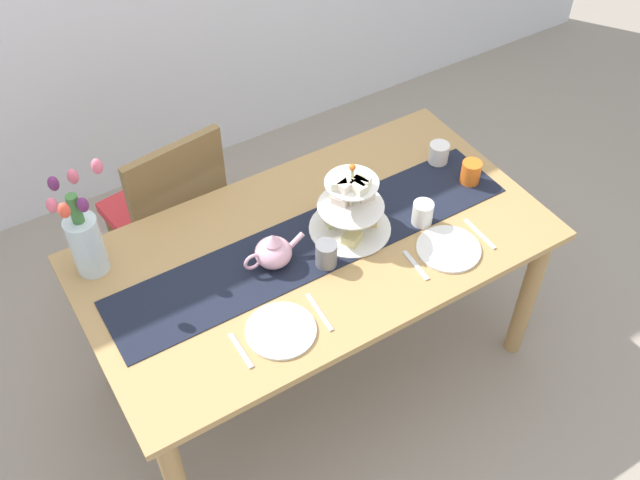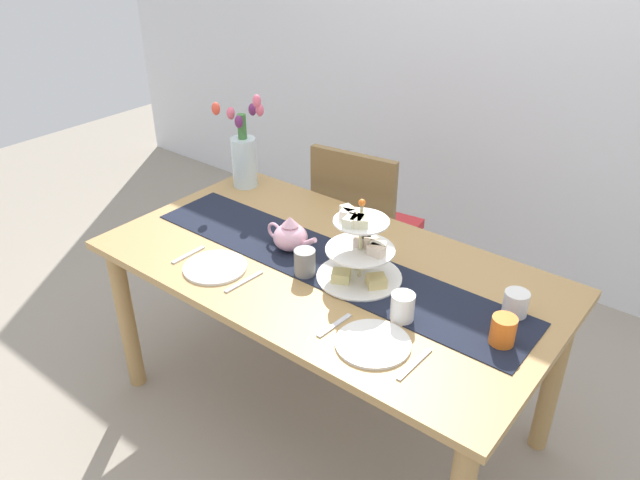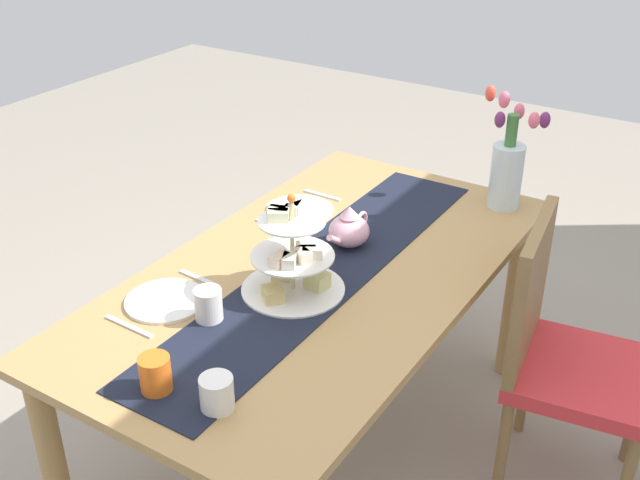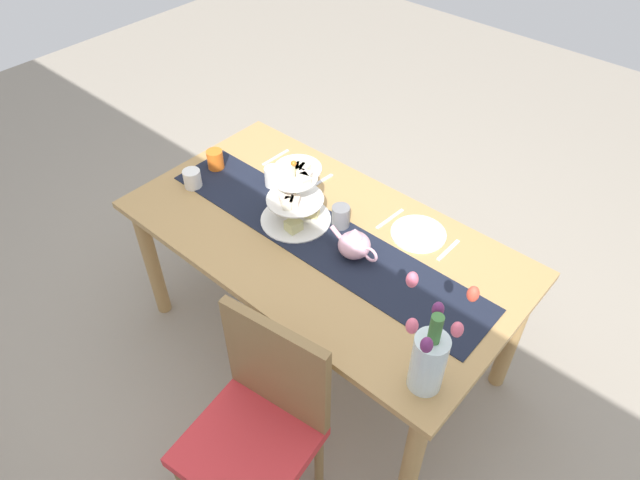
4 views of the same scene
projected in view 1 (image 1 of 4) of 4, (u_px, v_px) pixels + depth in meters
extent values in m
plane|color=gray|center=(317.00, 361.00, 3.13)|extent=(8.00, 8.00, 0.00)
cube|color=tan|center=(316.00, 247.00, 2.62)|extent=(1.67, 0.90, 0.03)
cylinder|color=tan|center=(528.00, 295.00, 2.94)|extent=(0.07, 0.07, 0.70)
cylinder|color=tan|center=(97.00, 327.00, 2.83)|extent=(0.07, 0.07, 0.70)
cylinder|color=tan|center=(414.00, 188.00, 3.39)|extent=(0.07, 0.07, 0.70)
cylinder|color=olive|center=(183.00, 210.00, 3.49)|extent=(0.04, 0.04, 0.41)
cylinder|color=olive|center=(116.00, 245.00, 3.33)|extent=(0.04, 0.04, 0.41)
cylinder|color=olive|center=(226.00, 253.00, 3.30)|extent=(0.04, 0.04, 0.41)
cylinder|color=olive|center=(157.00, 292.00, 3.14)|extent=(0.04, 0.04, 0.41)
cube|color=red|center=(163.00, 212.00, 3.15)|extent=(0.47, 0.47, 0.05)
cube|color=olive|center=(179.00, 192.00, 2.87)|extent=(0.42, 0.09, 0.45)
cube|color=black|center=(315.00, 242.00, 2.61)|extent=(1.54, 0.30, 0.00)
cylinder|color=beige|center=(351.00, 200.00, 2.56)|extent=(0.01, 0.01, 0.28)
cylinder|color=white|center=(350.00, 228.00, 2.66)|extent=(0.30, 0.30, 0.01)
cylinder|color=white|center=(351.00, 206.00, 2.58)|extent=(0.24, 0.24, 0.01)
cylinder|color=white|center=(352.00, 183.00, 2.50)|extent=(0.19, 0.19, 0.01)
cube|color=#DEC578|center=(370.00, 218.00, 2.66)|extent=(0.08, 0.09, 0.04)
cube|color=#D4D087|center=(332.00, 218.00, 2.66)|extent=(0.06, 0.07, 0.05)
cube|color=#DECF83|center=(352.00, 238.00, 2.59)|extent=(0.08, 0.08, 0.04)
cube|color=beige|center=(367.00, 196.00, 2.59)|extent=(0.06, 0.04, 0.03)
cube|color=silver|center=(359.00, 192.00, 2.60)|extent=(0.07, 0.06, 0.03)
cube|color=#F3DCC2|center=(347.00, 195.00, 2.59)|extent=(0.06, 0.07, 0.03)
cube|color=#EDE3C7|center=(338.00, 195.00, 2.59)|extent=(0.06, 0.07, 0.03)
cube|color=#F2DBC7|center=(340.00, 200.00, 2.57)|extent=(0.06, 0.07, 0.03)
cube|color=beige|center=(338.00, 183.00, 2.47)|extent=(0.07, 0.05, 0.03)
cube|color=#F1DDCA|center=(346.00, 186.00, 2.46)|extent=(0.06, 0.05, 0.03)
cube|color=silver|center=(358.00, 188.00, 2.45)|extent=(0.04, 0.06, 0.03)
cube|color=beige|center=(360.00, 184.00, 2.47)|extent=(0.05, 0.06, 0.03)
cube|color=beige|center=(362.00, 181.00, 2.48)|extent=(0.06, 0.07, 0.03)
sphere|color=orange|center=(352.00, 167.00, 2.45)|extent=(0.02, 0.02, 0.02)
ellipsoid|color=#E5A8BC|center=(273.00, 253.00, 2.51)|extent=(0.13, 0.13, 0.10)
cone|color=#E5A8BC|center=(272.00, 239.00, 2.46)|extent=(0.06, 0.06, 0.04)
cylinder|color=#E5A8BC|center=(296.00, 241.00, 2.53)|extent=(0.07, 0.02, 0.06)
torus|color=#E5A8BC|center=(253.00, 262.00, 2.48)|extent=(0.07, 0.01, 0.07)
cylinder|color=silver|center=(87.00, 245.00, 2.45)|extent=(0.11, 0.11, 0.23)
cylinder|color=#3D7538|center=(75.00, 210.00, 2.33)|extent=(0.04, 0.04, 0.12)
ellipsoid|color=#E5607A|center=(97.00, 166.00, 2.27)|extent=(0.04, 0.04, 0.06)
ellipsoid|color=#E5607A|center=(73.00, 176.00, 2.35)|extent=(0.04, 0.04, 0.06)
ellipsoid|color=#6B2860|center=(53.00, 184.00, 2.34)|extent=(0.04, 0.04, 0.06)
ellipsoid|color=#E5607A|center=(52.00, 205.00, 2.27)|extent=(0.04, 0.04, 0.06)
ellipsoid|color=#EF4C38|center=(64.00, 210.00, 2.18)|extent=(0.04, 0.04, 0.06)
ellipsoid|color=#6B2860|center=(83.00, 205.00, 2.29)|extent=(0.04, 0.04, 0.06)
cylinder|color=white|center=(439.00, 153.00, 2.90)|extent=(0.08, 0.08, 0.08)
cylinder|color=white|center=(281.00, 331.00, 2.34)|extent=(0.23, 0.23, 0.01)
cube|color=silver|center=(241.00, 350.00, 2.29)|extent=(0.02, 0.15, 0.01)
cube|color=silver|center=(319.00, 312.00, 2.39)|extent=(0.03, 0.17, 0.01)
cylinder|color=white|center=(448.00, 249.00, 2.59)|extent=(0.23, 0.23, 0.01)
cube|color=silver|center=(416.00, 265.00, 2.54)|extent=(0.03, 0.15, 0.01)
cube|color=silver|center=(480.00, 234.00, 2.64)|extent=(0.02, 0.17, 0.01)
cylinder|color=slate|center=(326.00, 254.00, 2.51)|extent=(0.08, 0.08, 0.09)
cylinder|color=white|center=(423.00, 214.00, 2.65)|extent=(0.08, 0.08, 0.09)
cylinder|color=orange|center=(471.00, 173.00, 2.81)|extent=(0.08, 0.08, 0.09)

